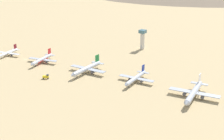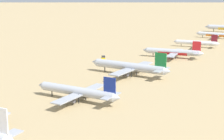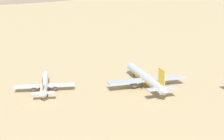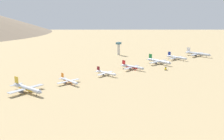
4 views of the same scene
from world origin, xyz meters
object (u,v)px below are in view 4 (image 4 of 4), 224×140
object	(u,v)px
parked_jet_7	(197,54)
service_truck	(166,68)
parked_jet_2	(69,81)
parked_jet_1	(27,88)
control_tower	(119,48)
parked_jet_4	(132,67)
parked_jet_5	(159,61)
parked_jet_6	(177,57)
parked_jet_3	(106,73)

from	to	relation	value
parked_jet_7	service_truck	xyz separation A→B (m)	(26.22, -123.37, -2.55)
parked_jet_2	service_truck	distance (m)	138.33
parked_jet_2	service_truck	bearing A→B (deg)	77.44
parked_jet_1	control_tower	bearing A→B (deg)	114.11
parked_jet_4	control_tower	xyz separation A→B (m)	(-96.09, 64.77, 9.11)
parked_jet_2	parked_jet_5	size ratio (longest dim) A/B	0.76
parked_jet_6	parked_jet_2	bearing A→B (deg)	-89.29
parked_jet_6	parked_jet_7	world-z (taller)	parked_jet_7
service_truck	parked_jet_4	bearing A→B (deg)	-133.86
parked_jet_3	control_tower	bearing A→B (deg)	130.62
parked_jet_4	control_tower	size ratio (longest dim) A/B	1.72
parked_jet_3	parked_jet_7	size ratio (longest dim) A/B	0.71
parked_jet_5	service_truck	bearing A→B (deg)	-37.11
parked_jet_2	service_truck	xyz separation A→B (m)	(30.08, 135.02, -1.26)
parked_jet_1	parked_jet_2	world-z (taller)	parked_jet_1
parked_jet_7	service_truck	bearing A→B (deg)	-78.00
parked_jet_4	service_truck	xyz separation A→B (m)	(31.35, 32.63, -1.66)
parked_jet_7	parked_jet_6	bearing A→B (deg)	-97.04
parked_jet_3	parked_jet_5	bearing A→B (deg)	89.57
parked_jet_6	control_tower	distance (m)	103.01
parked_jet_3	parked_jet_6	distance (m)	151.85
parked_jet_4	control_tower	world-z (taller)	control_tower
parked_jet_6	parked_jet_1	bearing A→B (deg)	-89.60
service_truck	control_tower	xyz separation A→B (m)	(-127.45, 32.14, 10.77)
parked_jet_2	parked_jet_4	xyz separation A→B (m)	(-1.28, 102.39, 0.40)
parked_jet_3	parked_jet_4	bearing A→B (deg)	90.54
parked_jet_5	parked_jet_7	bearing A→B (deg)	87.78
parked_jet_2	parked_jet_7	world-z (taller)	parked_jet_7
parked_jet_4	service_truck	world-z (taller)	parked_jet_4
parked_jet_7	service_truck	distance (m)	126.15
parked_jet_6	service_truck	xyz separation A→B (m)	(32.64, -71.40, -1.73)
parked_jet_6	parked_jet_3	bearing A→B (deg)	-89.34
parked_jet_4	parked_jet_6	distance (m)	104.04
parked_jet_1	parked_jet_6	bearing A→B (deg)	90.40
parked_jet_7	control_tower	bearing A→B (deg)	-137.97
parked_jet_2	control_tower	world-z (taller)	control_tower
parked_jet_4	parked_jet_5	world-z (taller)	parked_jet_5
parked_jet_4	parked_jet_5	size ratio (longest dim) A/B	0.85
parked_jet_2	parked_jet_6	distance (m)	206.43
parked_jet_1	parked_jet_7	size ratio (longest dim) A/B	1.00
parked_jet_5	parked_jet_7	distance (m)	100.66
parked_jet_2	parked_jet_3	bearing A→B (deg)	90.87
parked_jet_2	parked_jet_7	size ratio (longest dim) A/B	0.73
parked_jet_4	parked_jet_7	distance (m)	156.09
parked_jet_1	service_truck	size ratio (longest dim) A/B	8.42
service_truck	parked_jet_7	bearing A→B (deg)	102.00
parked_jet_5	service_truck	size ratio (longest dim) A/B	8.02
parked_jet_5	parked_jet_6	world-z (taller)	parked_jet_5
control_tower	parked_jet_2	bearing A→B (deg)	-59.78
parked_jet_7	parked_jet_3	bearing A→B (deg)	-91.31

